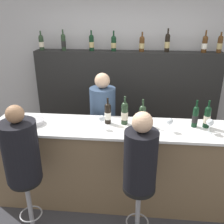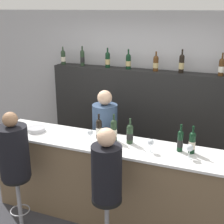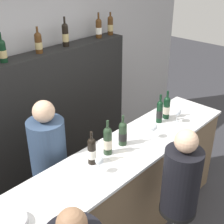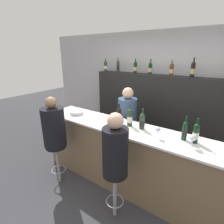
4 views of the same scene
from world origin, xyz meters
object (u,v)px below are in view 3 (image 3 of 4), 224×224
Objects in this scene: wine_glass_0 at (99,161)px; metal_bowl at (10,222)px; wine_glass_1 at (154,128)px; bar_stool_right at (176,221)px; wine_bottle_backbar_6 at (99,28)px; guest_seated_right at (182,177)px; wine_bottle_counter_2 at (123,133)px; wine_glass_2 at (177,112)px; wine_bottle_counter_0 at (92,151)px; wine_bottle_counter_4 at (167,107)px; wine_bottle_counter_1 at (108,140)px; bartender at (51,177)px; wine_bottle_backbar_5 at (65,35)px; wine_bottle_counter_3 at (160,111)px; wine_bottle_backbar_4 at (38,43)px; wine_bottle_backbar_7 at (110,25)px; wine_bottle_backbar_3 at (2,51)px.

wine_glass_0 is 0.82m from metal_bowl.
wine_glass_1 is 0.89m from bar_stool_right.
metal_bowl is (-2.19, -1.32, -0.76)m from wine_bottle_backbar_6.
wine_glass_0 is at bearing 129.43° from guest_seated_right.
wine_bottle_counter_2 is 1.98× the size of wine_glass_0.
wine_glass_2 is at bearing 0.00° from wine_glass_0.
guest_seated_right reaches higher than wine_bottle_counter_0.
wine_bottle_counter_4 is 2.05× the size of wine_glass_0.
wine_bottle_counter_1 is 0.22× the size of bartender.
wine_bottle_backbar_5 is at bearing 38.89° from metal_bowl.
bartender is at bearing 137.81° from wine_bottle_counter_2.
wine_glass_1 reaches higher than metal_bowl.
wine_glass_0 is at bearing -180.00° from wine_glass_2.
bar_stool_right is (0.44, -0.53, -0.64)m from wine_glass_0.
wine_bottle_counter_1 is 0.81m from wine_bottle_counter_3.
wine_bottle_counter_1 is at bearing -98.87° from wine_bottle_backbar_4.
wine_glass_0 is 0.76m from wine_glass_1.
wine_bottle_counter_2 is 0.69m from guest_seated_right.
wine_bottle_counter_1 is 0.29m from wine_glass_0.
wine_bottle_counter_3 is 1.96× the size of wine_glass_2.
wine_bottle_backbar_7 reaches higher than wine_glass_1.
wine_bottle_counter_1 reaches higher than wine_glass_1.
wine_bottle_backbar_4 is at bearing 55.00° from bartender.
wine_bottle_counter_1 is 2.06× the size of wine_glass_2.
wine_bottle_counter_2 is at bearing -42.19° from bartender.
bar_stool_right is (-0.76, -0.68, -0.66)m from wine_bottle_counter_4.
wine_bottle_counter_0 is 0.20m from wine_bottle_counter_1.
wine_glass_2 is 0.93m from guest_seated_right.
bartender reaches higher than wine_bottle_counter_3.
wine_glass_0 is (-0.46, -0.14, -0.01)m from wine_bottle_counter_2.
wine_bottle_counter_4 is at bearing -107.78° from wine_bottle_backbar_7.
bar_stool_right is 0.51m from guest_seated_right.
wine_glass_0 is 1.01× the size of wine_glass_1.
wine_bottle_backbar_5 is at bearing 64.96° from wine_bottle_counter_1.
bartender is (-0.32, 0.48, -0.49)m from wine_bottle_counter_1.
bar_stool_right is at bearing -121.22° from wine_bottle_backbar_7.
wine_bottle_backbar_7 is at bearing 40.65° from wine_glass_0.
wine_bottle_backbar_3 is 1.36m from wine_bottle_backbar_6.
wine_bottle_counter_2 is at bearing 17.41° from wine_glass_0.
metal_bowl is at bearing 177.09° from wine_glass_0.
wine_bottle_backbar_6 is at bearing 81.95° from wine_bottle_counter_4.
wine_bottle_backbar_5 reaches higher than wine_bottle_counter_1.
wine_bottle_counter_4 reaches higher than wine_bottle_counter_2.
wine_bottle_backbar_7 is at bearing 23.88° from bartender.
bartender is (-0.52, -0.74, -1.13)m from wine_bottle_backbar_4.
wine_glass_1 is 0.63m from guest_seated_right.
wine_bottle_backbar_7 is (0.77, -0.00, -0.01)m from wine_bottle_backbar_5.
bar_stool_right is at bearing -116.15° from wine_bottle_backbar_6.
wine_glass_2 is at bearing -61.18° from wine_bottle_backbar_4.
bartender is (-0.53, 0.48, -0.48)m from wine_bottle_counter_2.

